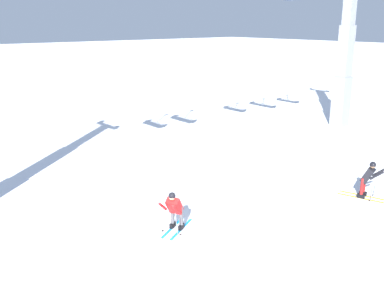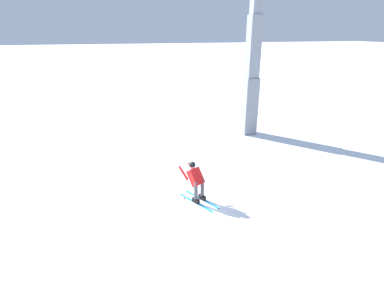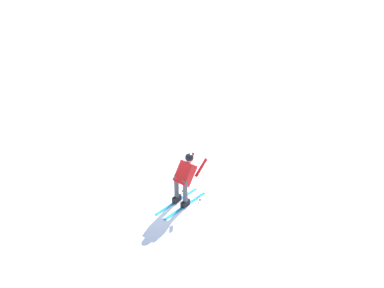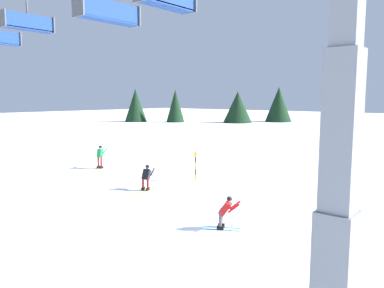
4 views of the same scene
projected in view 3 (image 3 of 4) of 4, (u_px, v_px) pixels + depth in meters
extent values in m
plane|color=white|center=(177.00, 181.00, 13.98)|extent=(260.00, 260.00, 0.00)
cube|color=#198CCC|center=(177.00, 201.00, 13.06)|extent=(1.50, 0.84, 0.01)
cube|color=black|center=(177.00, 199.00, 13.02)|extent=(0.30, 0.23, 0.16)
cylinder|color=#4C4C51|center=(176.00, 186.00, 12.83)|extent=(0.13, 0.13, 0.65)
cube|color=#198CCC|center=(185.00, 206.00, 12.88)|extent=(1.50, 0.84, 0.01)
cube|color=black|center=(185.00, 203.00, 12.84)|extent=(0.30, 0.23, 0.16)
cylinder|color=#4C4C51|center=(185.00, 191.00, 12.64)|extent=(0.13, 0.13, 0.65)
cube|color=red|center=(185.00, 173.00, 12.66)|extent=(0.69, 0.63, 0.64)
sphere|color=tan|center=(189.00, 159.00, 12.59)|extent=(0.22, 0.22, 0.22)
sphere|color=black|center=(189.00, 158.00, 12.57)|extent=(0.23, 0.23, 0.23)
cylinder|color=red|center=(188.00, 162.00, 13.00)|extent=(0.47, 0.30, 0.43)
cylinder|color=gray|center=(188.00, 178.00, 13.33)|extent=(0.38, 0.35, 1.11)
cylinder|color=black|center=(183.00, 191.00, 13.42)|extent=(0.07, 0.07, 0.01)
cylinder|color=red|center=(201.00, 168.00, 12.73)|extent=(0.47, 0.30, 0.43)
cylinder|color=gray|center=(203.00, 185.00, 13.01)|extent=(0.49, 0.13, 1.11)
cylinder|color=black|center=(200.00, 200.00, 13.04)|extent=(0.07, 0.07, 0.01)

